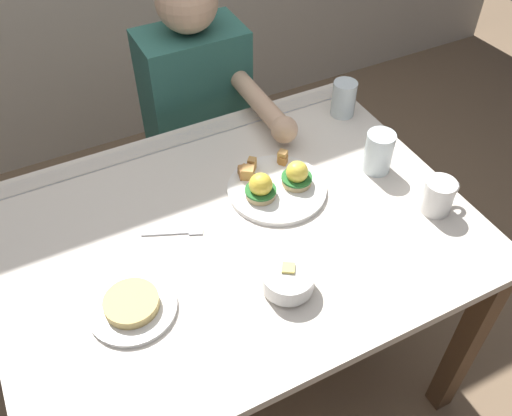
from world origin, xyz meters
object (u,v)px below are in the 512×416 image
(coffee_mug, at_px, (439,195))
(diner_person, at_px, (201,115))
(fruit_bowl, at_px, (288,280))
(water_glass_near, at_px, (378,154))
(dining_table, at_px, (234,254))
(fork, at_px, (177,232))
(water_glass_far, at_px, (344,101))
(side_plate, at_px, (132,306))
(eggs_benedict_plate, at_px, (276,184))

(coffee_mug, xyz_separation_m, diner_person, (-0.34, 0.78, -0.14))
(fruit_bowl, distance_m, water_glass_near, 0.50)
(dining_table, height_order, fruit_bowl, fruit_bowl)
(coffee_mug, height_order, water_glass_near, water_glass_near)
(fruit_bowl, xyz_separation_m, fork, (-0.17, 0.28, -0.03))
(dining_table, xyz_separation_m, water_glass_near, (0.46, 0.02, 0.16))
(fork, bearing_deg, water_glass_far, 20.14)
(water_glass_near, bearing_deg, side_plate, -169.22)
(dining_table, xyz_separation_m, eggs_benedict_plate, (0.16, 0.07, 0.13))
(water_glass_near, bearing_deg, water_glass_far, 77.08)
(dining_table, distance_m, side_plate, 0.35)
(dining_table, distance_m, water_glass_far, 0.61)
(fruit_bowl, relative_size, fork, 0.80)
(dining_table, relative_size, fruit_bowl, 10.00)
(dining_table, distance_m, diner_person, 0.62)
(coffee_mug, bearing_deg, dining_table, 160.12)
(water_glass_far, bearing_deg, side_plate, -153.51)
(water_glass_near, distance_m, side_plate, 0.78)
(fork, distance_m, diner_person, 0.63)
(coffee_mug, relative_size, fork, 0.74)
(fruit_bowl, xyz_separation_m, coffee_mug, (0.47, 0.05, 0.02))
(dining_table, bearing_deg, water_glass_far, 29.00)
(fork, relative_size, side_plate, 0.75)
(fruit_bowl, height_order, side_plate, fruit_bowl)
(water_glass_near, distance_m, water_glass_far, 0.27)
(fruit_bowl, relative_size, coffee_mug, 1.08)
(diner_person, bearing_deg, coffee_mug, -66.27)
(eggs_benedict_plate, height_order, fruit_bowl, eggs_benedict_plate)
(dining_table, height_order, coffee_mug, coffee_mug)
(fruit_bowl, height_order, fork, fruit_bowl)
(eggs_benedict_plate, height_order, side_plate, eggs_benedict_plate)
(eggs_benedict_plate, height_order, water_glass_near, water_glass_near)
(dining_table, height_order, diner_person, diner_person)
(water_glass_near, height_order, water_glass_far, water_glass_near)
(diner_person, bearing_deg, water_glass_far, -40.99)
(eggs_benedict_plate, bearing_deg, fruit_bowl, -113.66)
(eggs_benedict_plate, bearing_deg, dining_table, -156.74)
(fork, xyz_separation_m, water_glass_far, (0.65, 0.24, 0.05))
(water_glass_near, relative_size, water_glass_far, 1.07)
(coffee_mug, bearing_deg, water_glass_near, 102.38)
(eggs_benedict_plate, relative_size, coffee_mug, 2.43)
(dining_table, height_order, eggs_benedict_plate, eggs_benedict_plate)
(fruit_bowl, bearing_deg, side_plate, 162.54)
(dining_table, bearing_deg, fork, 160.80)
(coffee_mug, bearing_deg, eggs_benedict_plate, 143.57)
(dining_table, height_order, water_glass_far, water_glass_far)
(fork, xyz_separation_m, diner_person, (0.29, 0.55, -0.09))
(fruit_bowl, bearing_deg, fork, 121.00)
(side_plate, bearing_deg, diner_person, 57.28)
(coffee_mug, height_order, side_plate, coffee_mug)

